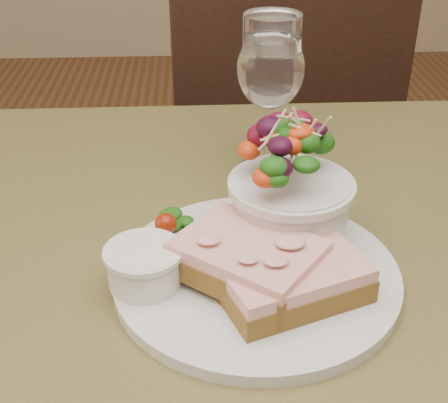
{
  "coord_description": "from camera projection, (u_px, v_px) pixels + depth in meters",
  "views": [
    {
      "loc": [
        -0.04,
        -0.48,
        1.11
      ],
      "look_at": [
        -0.01,
        0.02,
        0.81
      ],
      "focal_mm": 50.0,
      "sensor_mm": 36.0,
      "label": 1
    }
  ],
  "objects": [
    {
      "name": "cafe_table",
      "position": [
        235.0,
        342.0,
        0.65
      ],
      "size": [
        0.8,
        0.8,
        0.75
      ],
      "color": "#46401E",
      "rests_on": "ground"
    },
    {
      "name": "chair_far",
      "position": [
        264.0,
        233.0,
        1.46
      ],
      "size": [
        0.46,
        0.46,
        0.9
      ],
      "rotation": [
        0.0,
        0.0,
        3.25
      ],
      "color": "black",
      "rests_on": "ground"
    },
    {
      "name": "dinner_plate",
      "position": [
        256.0,
        274.0,
        0.57
      ],
      "size": [
        0.26,
        0.26,
        0.01
      ],
      "primitive_type": "cylinder",
      "color": "silver",
      "rests_on": "cafe_table"
    },
    {
      "name": "sandwich_front",
      "position": [
        289.0,
        275.0,
        0.53
      ],
      "size": [
        0.15,
        0.13,
        0.03
      ],
      "rotation": [
        0.0,
        0.0,
        0.37
      ],
      "color": "#4F3215",
      "rests_on": "dinner_plate"
    },
    {
      "name": "sandwich_back",
      "position": [
        248.0,
        258.0,
        0.54
      ],
      "size": [
        0.15,
        0.14,
        0.03
      ],
      "rotation": [
        0.0,
        0.0,
        -0.67
      ],
      "color": "#4F3215",
      "rests_on": "dinner_plate"
    },
    {
      "name": "ramekin",
      "position": [
        144.0,
        265.0,
        0.54
      ],
      "size": [
        0.06,
        0.06,
        0.04
      ],
      "color": "silver",
      "rests_on": "dinner_plate"
    },
    {
      "name": "salad_bowl",
      "position": [
        292.0,
        183.0,
        0.59
      ],
      "size": [
        0.11,
        0.11,
        0.13
      ],
      "color": "silver",
      "rests_on": "dinner_plate"
    },
    {
      "name": "garnish",
      "position": [
        176.0,
        223.0,
        0.62
      ],
      "size": [
        0.05,
        0.04,
        0.02
      ],
      "color": "#0D3B0A",
      "rests_on": "dinner_plate"
    },
    {
      "name": "wine_glass",
      "position": [
        271.0,
        74.0,
        0.69
      ],
      "size": [
        0.08,
        0.08,
        0.18
      ],
      "color": "white",
      "rests_on": "cafe_table"
    }
  ]
}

